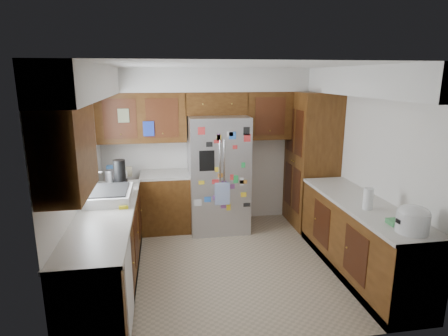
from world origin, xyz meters
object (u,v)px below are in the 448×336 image
at_px(fridge, 218,174).
at_px(pantry, 311,160).
at_px(rice_cooker, 413,219).
at_px(paper_towel, 368,199).

bearing_deg(fridge, pantry, -2.06).
bearing_deg(rice_cooker, pantry, 89.99).
relative_size(fridge, rice_cooker, 5.73).
bearing_deg(paper_towel, pantry, 87.56).
xyz_separation_m(rice_cooker, paper_towel, (-0.08, 0.67, -0.02)).
distance_m(fridge, rice_cooker, 2.98).
height_order(fridge, rice_cooker, fridge).
xyz_separation_m(pantry, fridge, (-1.50, 0.05, -0.17)).
bearing_deg(paper_towel, fridge, 126.71).
relative_size(fridge, paper_towel, 7.32).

